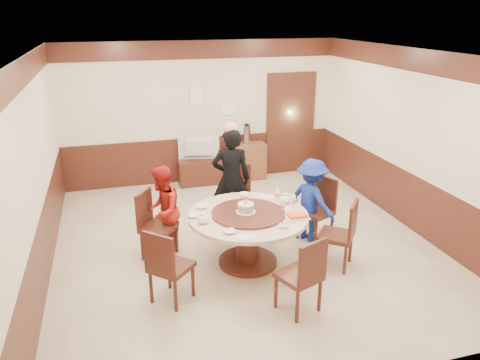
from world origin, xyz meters
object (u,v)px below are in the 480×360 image
object	(u,v)px
banquet_table	(248,229)
person_standing	(231,179)
person_blue	(311,200)
thermos	(247,135)
side_cabinet	(246,161)
television	(199,149)
birthday_cake	(246,208)
tv_stand	(200,172)
person_red	(163,211)
shrimp_platter	(297,216)

from	to	relation	value
banquet_table	person_standing	distance (m)	1.23
person_blue	thermos	world-z (taller)	person_blue
person_standing	side_cabinet	distance (m)	2.40
person_blue	television	xyz separation A→B (m)	(-1.15, 2.89, 0.09)
banquet_table	television	size ratio (longest dim) A/B	1.97
television	thermos	size ratio (longest dim) A/B	2.17
birthday_cake	banquet_table	bearing A→B (deg)	-14.16
banquet_table	television	world-z (taller)	television
tv_stand	banquet_table	bearing A→B (deg)	-89.75
person_standing	tv_stand	size ratio (longest dim) A/B	1.95
person_standing	person_blue	distance (m)	1.30
person_red	thermos	xyz separation A→B (m)	(2.07, 2.74, 0.28)
person_standing	television	world-z (taller)	person_standing
person_blue	shrimp_platter	bearing A→B (deg)	118.92
birthday_cake	side_cabinet	bearing A→B (deg)	73.40
tv_stand	thermos	xyz separation A→B (m)	(1.01, 0.03, 0.69)
shrimp_platter	tv_stand	size ratio (longest dim) A/B	0.35
birthday_cake	thermos	world-z (taller)	thermos
banquet_table	shrimp_platter	size ratio (longest dim) A/B	5.42
birthday_cake	tv_stand	distance (m)	3.39
person_blue	tv_stand	distance (m)	3.14
person_blue	television	distance (m)	3.12
banquet_table	tv_stand	xyz separation A→B (m)	(-0.01, 3.35, -0.28)
person_standing	television	distance (m)	2.16
person_standing	shrimp_platter	distance (m)	1.58
side_cabinet	television	bearing A→B (deg)	-178.26
person_red	thermos	distance (m)	3.44
birthday_cake	thermos	size ratio (longest dim) A/B	0.70
person_blue	thermos	xyz separation A→B (m)	(-0.14, 2.92, 0.30)
birthday_cake	television	size ratio (longest dim) A/B	0.32
birthday_cake	person_red	bearing A→B (deg)	148.87
person_blue	television	world-z (taller)	person_blue
thermos	side_cabinet	bearing A→B (deg)	180.00
person_blue	television	bearing A→B (deg)	-3.45
person_blue	tv_stand	size ratio (longest dim) A/B	1.51
person_blue	birthday_cake	size ratio (longest dim) A/B	4.82
banquet_table	person_blue	size ratio (longest dim) A/B	1.26
person_red	television	size ratio (longest dim) A/B	1.59
person_red	tv_stand	distance (m)	2.94
tv_stand	person_standing	bearing A→B (deg)	-87.47
person_red	birthday_cake	distance (m)	1.23
tv_stand	side_cabinet	world-z (taller)	side_cabinet
person_red	banquet_table	bearing A→B (deg)	77.14
banquet_table	side_cabinet	distance (m)	3.52
birthday_cake	thermos	distance (m)	3.52
banquet_table	television	distance (m)	3.35
person_standing	thermos	xyz separation A→B (m)	(0.91, 2.19, 0.11)
side_cabinet	birthday_cake	bearing A→B (deg)	-106.60
banquet_table	tv_stand	distance (m)	3.36
television	side_cabinet	xyz separation A→B (m)	(0.99, 0.03, -0.36)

